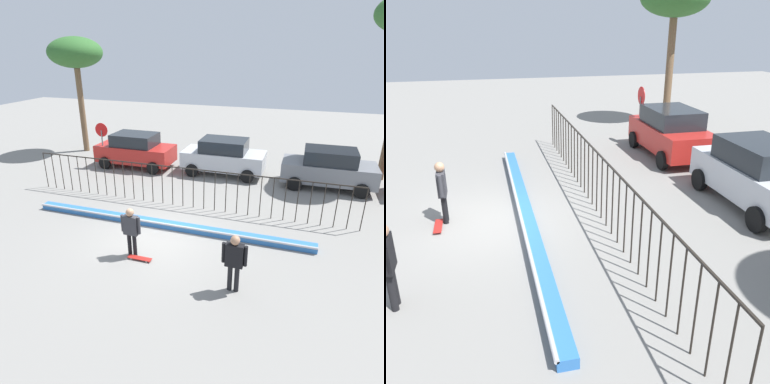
% 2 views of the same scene
% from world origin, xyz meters
% --- Properties ---
extents(ground_plane, '(60.00, 60.00, 0.00)m').
position_xyz_m(ground_plane, '(0.00, 0.00, 0.00)').
color(ground_plane, gray).
extents(bowl_coping_ledge, '(11.00, 0.41, 0.27)m').
position_xyz_m(bowl_coping_ledge, '(0.00, 0.93, 0.12)').
color(bowl_coping_ledge, '#2D6BB7').
rests_on(bowl_coping_ledge, ground).
extents(perimeter_fence, '(14.04, 0.04, 1.74)m').
position_xyz_m(perimeter_fence, '(0.00, 2.94, 1.08)').
color(perimeter_fence, black).
rests_on(perimeter_fence, ground).
extents(skateboarder, '(0.68, 0.25, 1.68)m').
position_xyz_m(skateboarder, '(-0.27, -1.17, 1.01)').
color(skateboarder, black).
rests_on(skateboarder, ground).
extents(skateboard, '(0.80, 0.20, 0.07)m').
position_xyz_m(skateboard, '(0.06, -1.36, 0.06)').
color(skateboard, '#A51E19').
rests_on(skateboard, ground).
extents(camera_operator, '(0.71, 0.26, 1.75)m').
position_xyz_m(camera_operator, '(3.22, -1.90, 1.05)').
color(camera_operator, black).
rests_on(camera_operator, ground).
extents(parked_car_red, '(4.30, 2.12, 1.90)m').
position_xyz_m(parked_car_red, '(-4.35, 7.18, 0.97)').
color(parked_car_red, '#B2231E').
rests_on(parked_car_red, ground).
extents(parked_car_silver, '(4.30, 2.12, 1.90)m').
position_xyz_m(parked_car_silver, '(0.66, 7.52, 0.97)').
color(parked_car_silver, '#B7BABF').
rests_on(parked_car_silver, ground).
extents(stop_sign, '(0.76, 0.07, 2.50)m').
position_xyz_m(stop_sign, '(-6.04, 6.54, 1.62)').
color(stop_sign, slate).
rests_on(stop_sign, ground).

